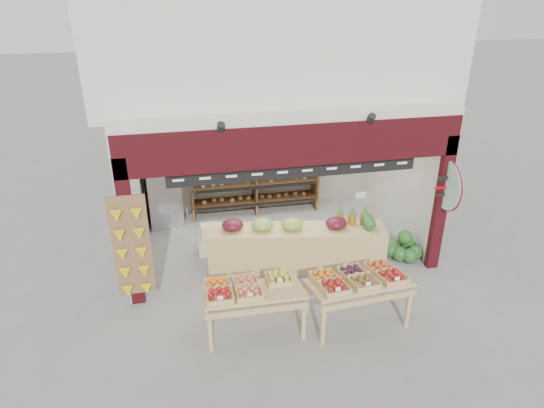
{
  "coord_description": "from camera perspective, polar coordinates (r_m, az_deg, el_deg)",
  "views": [
    {
      "loc": [
        -1.88,
        -8.22,
        5.14
      ],
      "look_at": [
        -0.22,
        -0.2,
        1.23
      ],
      "focal_mm": 32.0,
      "sensor_mm": 36.0,
      "label": 1
    }
  ],
  "objects": [
    {
      "name": "shop_structure",
      "position": [
        10.09,
        -0.92,
        18.6
      ],
      "size": [
        6.36,
        5.12,
        5.4
      ],
      "color": "beige",
      "rests_on": "ground"
    },
    {
      "name": "display_table_left",
      "position": [
        7.54,
        -3.03,
        -10.02
      ],
      "size": [
        1.55,
        0.88,
        0.99
      ],
      "color": "#DAB670",
      "rests_on": "ground"
    },
    {
      "name": "ground",
      "position": [
        9.88,
        1.02,
        -5.83
      ],
      "size": [
        60.0,
        60.0,
        0.0
      ],
      "primitive_type": "plane",
      "color": "slate",
      "rests_on": "ground"
    },
    {
      "name": "watermelon_pile",
      "position": [
        10.02,
        15.14,
        -5.08
      ],
      "size": [
        0.72,
        0.72,
        0.56
      ],
      "color": "#1B4717",
      "rests_on": "ground"
    },
    {
      "name": "refrigerator",
      "position": [
        10.92,
        -12.79,
        2.12
      ],
      "size": [
        0.82,
        0.82,
        1.83
      ],
      "primitive_type": "cube",
      "rotation": [
        0.0,
        0.0,
        0.17
      ],
      "color": "silver",
      "rests_on": "ground"
    },
    {
      "name": "back_shelving",
      "position": [
        11.06,
        -2.05,
        4.29
      ],
      "size": [
        2.95,
        0.48,
        1.82
      ],
      "color": "brown",
      "rests_on": "ground"
    },
    {
      "name": "mid_counter",
      "position": [
        9.24,
        2.83,
        -4.96
      ],
      "size": [
        3.37,
        1.18,
        1.05
      ],
      "color": "#DAB670",
      "rests_on": "ground"
    },
    {
      "name": "cardboard_stack",
      "position": [
        9.9,
        -6.06,
        -4.34
      ],
      "size": [
        0.95,
        0.68,
        0.63
      ],
      "color": "beige",
      "rests_on": "ground"
    },
    {
      "name": "display_table_right",
      "position": [
        7.82,
        10.07,
        -8.78
      ],
      "size": [
        1.63,
        0.99,
        1.0
      ],
      "color": "#DAB670",
      "rests_on": "ground"
    },
    {
      "name": "gift_sign",
      "position": [
        9.11,
        19.9,
        2.1
      ],
      "size": [
        0.04,
        0.93,
        0.92
      ],
      "color": "#B3E2C5",
      "rests_on": "ground"
    },
    {
      "name": "banana_board",
      "position": [
        8.16,
        -16.15,
        -5.13
      ],
      "size": [
        0.6,
        0.15,
        1.8
      ],
      "color": "olive",
      "rests_on": "ground"
    }
  ]
}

